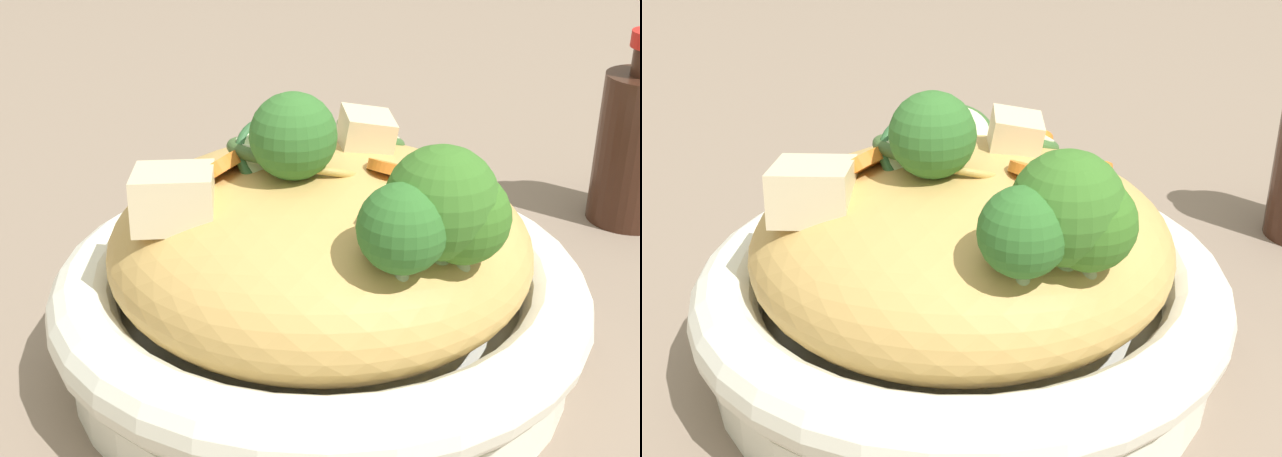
% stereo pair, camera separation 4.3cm
% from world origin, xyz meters
% --- Properties ---
extents(ground_plane, '(3.00, 3.00, 0.00)m').
position_xyz_m(ground_plane, '(0.00, 0.00, 0.00)').
color(ground_plane, '#7F6D5C').
extents(serving_bowl, '(0.27, 0.27, 0.06)m').
position_xyz_m(serving_bowl, '(0.00, 0.00, 0.03)').
color(serving_bowl, white).
rests_on(serving_bowl, ground_plane).
extents(noodle_heap, '(0.21, 0.21, 0.09)m').
position_xyz_m(noodle_heap, '(-0.00, -0.00, 0.07)').
color(noodle_heap, tan).
rests_on(noodle_heap, serving_bowl).
extents(broccoli_florets, '(0.12, 0.12, 0.07)m').
position_xyz_m(broccoli_florets, '(-0.05, -0.03, 0.12)').
color(broccoli_florets, '#96AF77').
rests_on(broccoli_florets, serving_bowl).
extents(carrot_coins, '(0.11, 0.14, 0.03)m').
position_xyz_m(carrot_coins, '(0.02, -0.01, 0.10)').
color(carrot_coins, orange).
rests_on(carrot_coins, serving_bowl).
extents(zucchini_slices, '(0.13, 0.11, 0.04)m').
position_xyz_m(zucchini_slices, '(0.04, 0.01, 0.10)').
color(zucchini_slices, beige).
rests_on(zucchini_slices, serving_bowl).
extents(chicken_chunks, '(0.12, 0.14, 0.04)m').
position_xyz_m(chicken_chunks, '(-0.02, 0.02, 0.10)').
color(chicken_chunks, beige).
rests_on(chicken_chunks, serving_bowl).
extents(soy_sauce_bottle, '(0.05, 0.05, 0.13)m').
position_xyz_m(soy_sauce_bottle, '(0.16, -0.22, 0.06)').
color(soy_sauce_bottle, '#381E14').
rests_on(soy_sauce_bottle, ground_plane).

